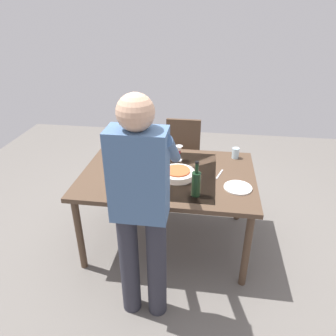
# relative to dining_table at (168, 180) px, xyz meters

# --- Properties ---
(ground_plane) EXTENTS (6.00, 6.00, 0.00)m
(ground_plane) POSITION_rel_dining_table_xyz_m (0.00, 0.00, -0.69)
(ground_plane) COLOR #66605B
(dining_table) EXTENTS (1.53, 1.06, 0.76)m
(dining_table) POSITION_rel_dining_table_xyz_m (0.00, 0.00, 0.00)
(dining_table) COLOR #4C3828
(dining_table) RESTS_ON ground_plane
(chair_near) EXTENTS (0.40, 0.40, 0.91)m
(chair_near) POSITION_rel_dining_table_xyz_m (-0.04, -0.91, -0.16)
(chair_near) COLOR #352114
(chair_near) RESTS_ON ground_plane
(person_server) EXTENTS (0.42, 0.61, 1.69)m
(person_server) POSITION_rel_dining_table_xyz_m (0.07, 0.79, 0.27)
(person_server) COLOR #2D2D38
(person_server) RESTS_ON ground_plane
(wine_bottle) EXTENTS (0.07, 0.07, 0.30)m
(wine_bottle) POSITION_rel_dining_table_xyz_m (-0.27, 0.33, 0.18)
(wine_bottle) COLOR black
(wine_bottle) RESTS_ON dining_table
(wine_glass_left) EXTENTS (0.07, 0.07, 0.15)m
(wine_glass_left) POSITION_rel_dining_table_xyz_m (0.07, 0.27, 0.17)
(wine_glass_left) COLOR white
(wine_glass_left) RESTS_ON dining_table
(wine_glass_right) EXTENTS (0.07, 0.07, 0.15)m
(wine_glass_right) POSITION_rel_dining_table_xyz_m (-0.07, -0.27, 0.17)
(wine_glass_right) COLOR white
(wine_glass_right) RESTS_ON dining_table
(water_cup_near_left) EXTENTS (0.08, 0.08, 0.10)m
(water_cup_near_left) POSITION_rel_dining_table_xyz_m (0.37, -0.26, 0.12)
(water_cup_near_left) COLOR silver
(water_cup_near_left) RESTS_ON dining_table
(water_cup_near_right) EXTENTS (0.07, 0.07, 0.10)m
(water_cup_near_right) POSITION_rel_dining_table_xyz_m (-0.61, -0.40, 0.12)
(water_cup_near_right) COLOR silver
(water_cup_near_right) RESTS_ON dining_table
(serving_bowl_pasta) EXTENTS (0.30, 0.30, 0.07)m
(serving_bowl_pasta) POSITION_rel_dining_table_xyz_m (-0.09, 0.06, 0.10)
(serving_bowl_pasta) COLOR silver
(serving_bowl_pasta) RESTS_ON dining_table
(dinner_plate_near) EXTENTS (0.23, 0.23, 0.01)m
(dinner_plate_near) POSITION_rel_dining_table_xyz_m (-0.60, 0.18, 0.08)
(dinner_plate_near) COLOR silver
(dinner_plate_near) RESTS_ON dining_table
(table_knife) EXTENTS (0.07, 0.20, 0.00)m
(table_knife) POSITION_rel_dining_table_xyz_m (0.49, -0.38, 0.07)
(table_knife) COLOR silver
(table_knife) RESTS_ON dining_table
(table_fork) EXTENTS (0.07, 0.18, 0.00)m
(table_fork) POSITION_rel_dining_table_xyz_m (-0.46, -0.04, 0.07)
(table_fork) COLOR silver
(table_fork) RESTS_ON dining_table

